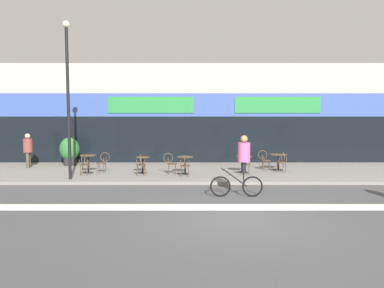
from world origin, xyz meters
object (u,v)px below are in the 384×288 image
at_px(cafe_chair_0_side, 102,161).
at_px(cyclist_0, 241,162).
at_px(bistro_table_0, 88,160).
at_px(bistro_table_3, 243,161).
at_px(cafe_chair_4_side, 264,159).
at_px(pedestrian_near_end, 27,147).
at_px(bistro_table_4, 278,159).
at_px(cafe_chair_4_near, 281,160).
at_px(cafe_chair_0_near, 83,163).
at_px(planter_pot, 69,151).
at_px(bistro_table_2, 184,162).
at_px(cafe_chair_1_near, 140,163).
at_px(cafe_chair_2_side, 170,162).
at_px(cafe_chair_3_near, 245,163).
at_px(lamp_post, 67,90).
at_px(bistro_table_1, 142,162).
at_px(cafe_chair_2_near, 184,164).

height_order(cafe_chair_0_side, cyclist_0, cyclist_0).
bearing_deg(bistro_table_0, bistro_table_3, 0.85).
distance_m(cafe_chair_4_side, pedestrian_near_end, 11.08).
bearing_deg(bistro_table_4, cafe_chair_4_near, -89.03).
height_order(cafe_chair_0_near, planter_pot, planter_pot).
bearing_deg(cyclist_0, cafe_chair_4_near, -118.48).
bearing_deg(bistro_table_0, cafe_chair_4_near, 1.40).
height_order(bistro_table_2, planter_pot, planter_pot).
relative_size(cafe_chair_1_near, pedestrian_near_end, 0.56).
xyz_separation_m(cafe_chair_0_near, cafe_chair_2_side, (3.56, 0.34, 0.00)).
distance_m(bistro_table_3, planter_pot, 8.63).
xyz_separation_m(cafe_chair_3_near, lamp_post, (-7.03, -0.95, 2.94)).
bearing_deg(bistro_table_2, planter_pot, 155.21).
distance_m(bistro_table_4, cafe_chair_0_near, 8.53).
bearing_deg(cafe_chair_4_near, cafe_chair_4_side, 37.19).
bearing_deg(cafe_chair_0_side, pedestrian_near_end, -18.20).
bearing_deg(lamp_post, cyclist_0, -21.70).
distance_m(bistro_table_0, cafe_chair_2_side, 3.57).
bearing_deg(bistro_table_0, cafe_chair_0_side, -0.43).
bearing_deg(cyclist_0, bistro_table_0, -33.14).
xyz_separation_m(cafe_chair_0_near, cyclist_0, (6.09, -3.40, 0.50)).
xyz_separation_m(bistro_table_3, lamp_post, (-7.04, -1.58, 2.94)).
relative_size(cafe_chair_0_side, cafe_chair_4_near, 1.00).
bearing_deg(cafe_chair_2_side, cyclist_0, -60.75).
bearing_deg(cafe_chair_2_side, cafe_chair_1_near, -166.51).
relative_size(cafe_chair_2_side, planter_pot, 0.65).
distance_m(cyclist_0, pedestrian_near_end, 10.89).
distance_m(cafe_chair_0_side, cyclist_0, 6.79).
height_order(bistro_table_0, pedestrian_near_end, pedestrian_near_end).
xyz_separation_m(planter_pot, cyclist_0, (7.67, -6.41, 0.28)).
xyz_separation_m(bistro_table_0, bistro_table_4, (8.40, 0.83, -0.04)).
height_order(bistro_table_1, pedestrian_near_end, pedestrian_near_end).
relative_size(bistro_table_3, cafe_chair_3_near, 0.80).
distance_m(bistro_table_1, cafe_chair_0_near, 2.43).
bearing_deg(cafe_chair_2_side, bistro_table_1, 164.42).
distance_m(cafe_chair_3_near, lamp_post, 7.68).
distance_m(cafe_chair_0_side, cafe_chair_3_near, 6.12).
distance_m(bistro_table_2, cafe_chair_1_near, 1.87).
relative_size(cafe_chair_1_near, cafe_chair_3_near, 1.00).
xyz_separation_m(cyclist_0, pedestrian_near_end, (-9.36, 5.57, -0.05)).
distance_m(bistro_table_3, cyclist_0, 4.20).
distance_m(cafe_chair_2_side, lamp_post, 5.00).
bearing_deg(planter_pot, cyclist_0, -39.88).
distance_m(bistro_table_0, bistro_table_1, 2.36).
distance_m(bistro_table_0, cyclist_0, 7.31).
bearing_deg(bistro_table_3, cafe_chair_2_side, -173.08).
xyz_separation_m(cafe_chair_0_side, cafe_chair_4_near, (7.78, 0.21, 0.00)).
xyz_separation_m(bistro_table_1, planter_pot, (-3.95, 2.44, 0.24)).
bearing_deg(cafe_chair_2_near, bistro_table_4, -67.67).
bearing_deg(bistro_table_3, cyclist_0, -98.94).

